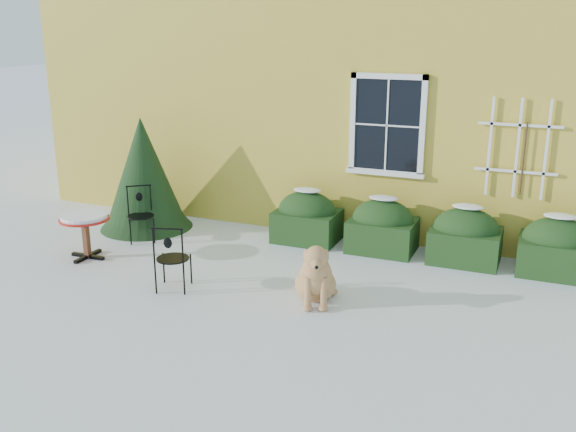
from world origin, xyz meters
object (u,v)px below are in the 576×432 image
at_px(evergreen_shrub, 144,184).
at_px(patio_chair_near, 172,257).
at_px(bistro_table, 85,222).
at_px(patio_chair_far, 141,214).
at_px(dog, 316,278).

distance_m(evergreen_shrub, patio_chair_near, 3.02).
distance_m(evergreen_shrub, bistro_table, 1.71).
relative_size(patio_chair_far, dog, 0.95).
relative_size(evergreen_shrub, patio_chair_far, 2.16).
relative_size(bistro_table, patio_chair_far, 0.83).
bearing_deg(bistro_table, patio_chair_far, 75.65).
distance_m(patio_chair_near, patio_chair_far, 2.32).
distance_m(evergreen_shrub, patio_chair_far, 0.79).
relative_size(evergreen_shrub, bistro_table, 2.60).
bearing_deg(patio_chair_far, dog, -57.50).
height_order(evergreen_shrub, patio_chair_near, evergreen_shrub).
xyz_separation_m(evergreen_shrub, patio_chair_near, (1.99, -2.25, -0.33)).
relative_size(evergreen_shrub, dog, 2.05).
height_order(bistro_table, dog, dog).
bearing_deg(evergreen_shrub, bistro_table, -87.94).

